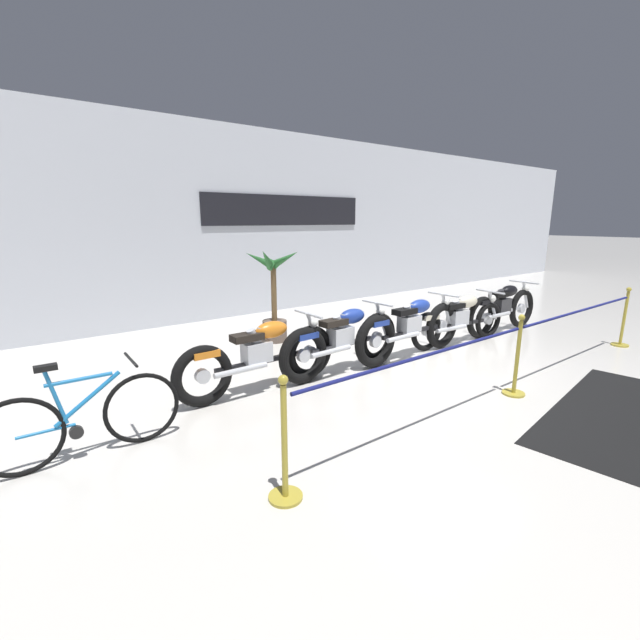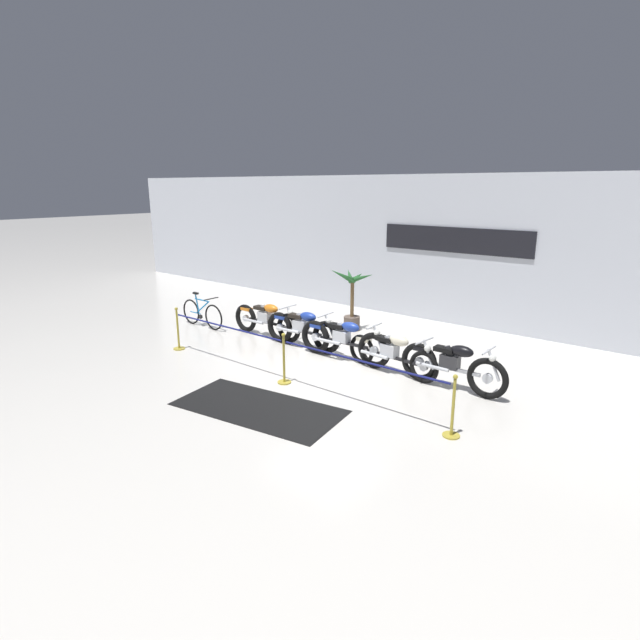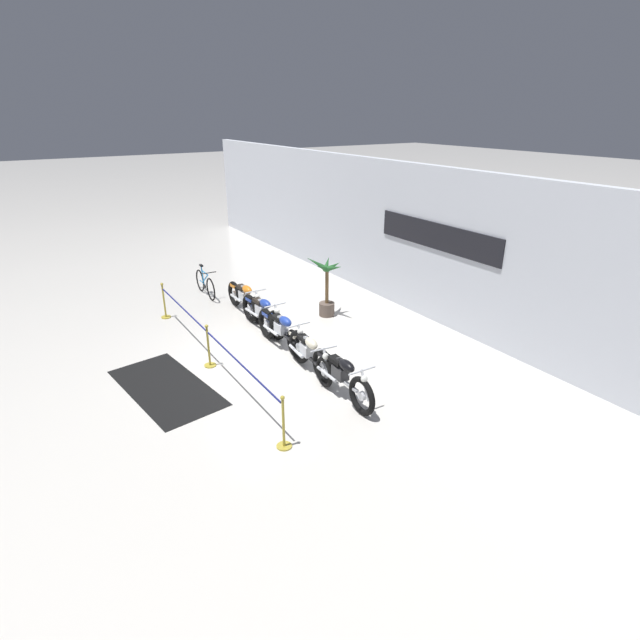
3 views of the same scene
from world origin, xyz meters
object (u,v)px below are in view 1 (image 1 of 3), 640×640
at_px(motorcycle_orange_0, 261,356).
at_px(stanchion_far_left, 462,361).
at_px(motorcycle_cream_3, 460,319).
at_px(stanchion_mid_left, 516,368).
at_px(potted_palm_left_of_row, 274,297).
at_px(bicycle, 84,419).
at_px(floor_banner, 632,417).
at_px(motorcycle_blue_2, 412,328).
at_px(motorcycle_black_4, 503,308).
at_px(stanchion_mid_right, 623,326).
at_px(motorcycle_blue_1, 343,340).

height_order(motorcycle_orange_0, stanchion_far_left, stanchion_far_left).
height_order(motorcycle_cream_3, stanchion_mid_left, stanchion_mid_left).
distance_m(motorcycle_orange_0, potted_palm_left_of_row, 2.40).
relative_size(bicycle, floor_banner, 0.57).
height_order(motorcycle_blue_2, motorcycle_black_4, motorcycle_blue_2).
xyz_separation_m(motorcycle_cream_3, motorcycle_black_4, (1.37, -0.02, 0.02)).
relative_size(motorcycle_cream_3, stanchion_mid_left, 2.17).
distance_m(stanchion_mid_left, stanchion_mid_right, 3.61).
bearing_deg(stanchion_far_left, motorcycle_blue_1, 89.98).
xyz_separation_m(motorcycle_black_4, floor_banner, (-2.36, -2.97, -0.49)).
bearing_deg(motorcycle_blue_2, stanchion_mid_right, -28.20).
relative_size(motorcycle_blue_1, bicycle, 1.29).
relative_size(motorcycle_blue_2, motorcycle_cream_3, 1.06).
relative_size(stanchion_mid_left, floor_banner, 0.34).
relative_size(motorcycle_black_4, floor_banner, 0.73).
relative_size(motorcycle_orange_0, motorcycle_blue_1, 1.04).
xyz_separation_m(motorcycle_cream_3, stanchion_mid_left, (-1.42, -1.83, -0.11)).
distance_m(bicycle, potted_palm_left_of_row, 4.24).
bearing_deg(potted_palm_left_of_row, stanchion_mid_right, -40.18).
bearing_deg(motorcycle_blue_2, motorcycle_blue_1, 174.51).
bearing_deg(bicycle, potted_palm_left_of_row, 34.04).
height_order(potted_palm_left_of_row, stanchion_mid_left, potted_palm_left_of_row).
relative_size(potted_palm_left_of_row, stanchion_mid_left, 1.69).
relative_size(motorcycle_orange_0, stanchion_mid_left, 2.21).
xyz_separation_m(motorcycle_blue_2, motorcycle_black_4, (2.64, -0.05, 0.01)).
bearing_deg(motorcycle_blue_2, motorcycle_black_4, -1.07).
bearing_deg(stanchion_mid_left, motorcycle_black_4, 32.92).
relative_size(motorcycle_blue_1, motorcycle_black_4, 1.01).
bearing_deg(potted_palm_left_of_row, motorcycle_cream_3, -40.41).
xyz_separation_m(motorcycle_blue_2, motorcycle_cream_3, (1.27, -0.02, -0.02)).
distance_m(motorcycle_orange_0, stanchion_far_left, 2.47).
bearing_deg(bicycle, motorcycle_orange_0, 11.47).
distance_m(motorcycle_cream_3, stanchion_mid_left, 2.32).
bearing_deg(potted_palm_left_of_row, motorcycle_orange_0, -125.49).
bearing_deg(bicycle, motorcycle_blue_2, 2.52).
bearing_deg(motorcycle_blue_1, motorcycle_black_4, -2.57).
distance_m(motorcycle_blue_2, stanchion_far_left, 2.30).
height_order(motorcycle_blue_1, stanchion_mid_left, stanchion_mid_left).
height_order(motorcycle_blue_2, stanchion_mid_left, stanchion_mid_left).
height_order(motorcycle_blue_2, floor_banner, motorcycle_blue_2).
height_order(bicycle, floor_banner, bicycle).
height_order(motorcycle_blue_1, bicycle, motorcycle_blue_1).
bearing_deg(floor_banner, motorcycle_orange_0, 124.08).
bearing_deg(motorcycle_black_4, floor_banner, -128.38).
bearing_deg(motorcycle_blue_2, stanchion_far_left, -125.92).
relative_size(motorcycle_orange_0, potted_palm_left_of_row, 1.31).
bearing_deg(motorcycle_orange_0, motorcycle_blue_2, -4.72).
bearing_deg(motorcycle_blue_2, bicycle, -177.48).
height_order(motorcycle_blue_2, motorcycle_cream_3, motorcycle_blue_2).
bearing_deg(motorcycle_blue_2, floor_banner, -84.58).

